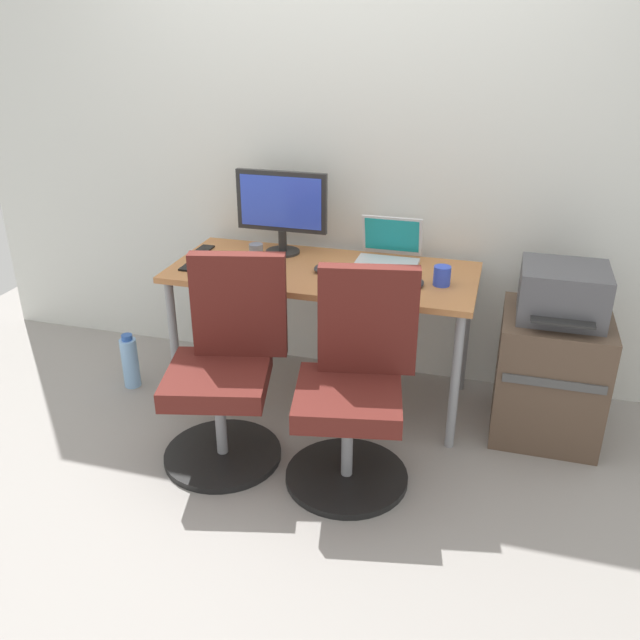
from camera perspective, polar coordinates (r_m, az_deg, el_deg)
ground_plane at (r=3.62m, az=0.22°, el=-6.44°), size 5.28×5.28×0.00m
back_wall at (r=3.54m, az=2.11°, el=15.40°), size 4.40×0.04×2.60m
desk at (r=3.33m, az=0.24°, el=3.20°), size 1.51×0.66×0.72m
office_chair_left at (r=3.01m, az=-8.03°, el=-4.37°), size 0.54×0.54×0.94m
office_chair_right at (r=2.84m, az=2.96°, el=-5.99°), size 0.54×0.54×0.94m
side_cabinet at (r=3.37m, az=19.02°, el=-4.45°), size 0.49×0.50×0.61m
printer at (r=3.20m, az=20.06°, el=2.21°), size 0.38×0.40×0.24m
water_bottle_on_floor at (r=3.78m, az=-15.93°, el=-3.45°), size 0.09×0.09×0.31m
desktop_monitor at (r=3.48m, az=-3.30°, el=9.66°), size 0.48×0.18×0.43m
open_laptop at (r=3.40m, az=5.88°, el=5.79°), size 0.31×0.28×0.22m
keyboard_by_monitor at (r=3.18m, az=-6.37°, el=3.49°), size 0.34×0.12×0.02m
keyboard_by_laptop at (r=3.15m, az=4.10°, el=3.39°), size 0.34×0.12×0.02m
mouse_by_monitor at (r=3.12m, az=8.37°, el=3.13°), size 0.06×0.10×0.03m
mouse_by_laptop at (r=3.28m, az=-0.01°, el=4.45°), size 0.06×0.10×0.03m
coffee_mug at (r=3.15m, az=10.39°, el=3.74°), size 0.08×0.08×0.09m
pen_cup at (r=3.38m, az=-5.48°, el=5.63°), size 0.07×0.07×0.10m
phone_near_monitor at (r=3.40m, az=-10.98°, el=4.57°), size 0.07×0.14×0.01m
phone_near_laptop at (r=3.63m, az=-9.94°, el=5.93°), size 0.07×0.14×0.01m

